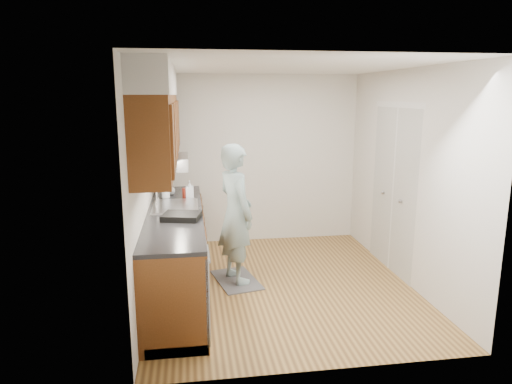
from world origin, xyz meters
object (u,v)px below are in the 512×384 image
soap_bottle_b (190,189)px  soda_can (185,193)px  soap_bottle_c (170,189)px  soap_bottle_a (166,188)px  person (236,204)px  dish_rack (182,216)px

soap_bottle_b → soda_can: 0.09m
soap_bottle_b → soap_bottle_c: soap_bottle_b is taller
soap_bottle_a → soap_bottle_b: (0.29, 0.03, -0.03)m
person → dish_rack: (-0.62, -0.53, 0.02)m
person → soap_bottle_c: bearing=26.8°
person → soap_bottle_c: 1.04m
soap_bottle_c → soda_can: size_ratio=1.29×
person → soap_bottle_b: size_ratio=8.68×
person → soap_bottle_c: person is taller
soap_bottle_c → person: bearing=-41.9°
soap_bottle_b → soap_bottle_c: 0.33m
person → soda_can: person is taller
soap_bottle_b → soda_can: bearing=147.1°
soda_can → dish_rack: (-0.03, -1.04, -0.03)m
soap_bottle_a → soap_bottle_c: 0.26m
soap_bottle_b → dish_rack: 1.01m
soap_bottle_a → soap_bottle_c: size_ratio=1.78×
soda_can → dish_rack: size_ratio=0.31×
person → soap_bottle_b: 0.71m
soap_bottle_b → person: bearing=-41.9°
dish_rack → person: bearing=53.8°
soap_bottle_a → person: bearing=-28.3°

